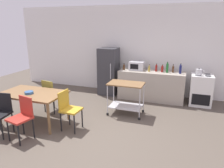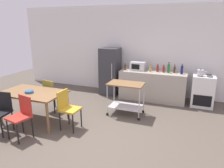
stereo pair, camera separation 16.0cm
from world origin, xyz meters
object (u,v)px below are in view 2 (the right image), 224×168
at_px(chair_olive, 52,93).
at_px(stove_oven, 203,91).
at_px(chair_red, 21,114).
at_px(bottle_wine, 164,69).
at_px(kettle, 200,73).
at_px(microwave, 138,66).
at_px(chair_mustard, 68,107).
at_px(bottle_hot_sauce, 158,69).
at_px(bottle_soy_sauce, 174,70).
at_px(bottle_vinegar, 169,68).
at_px(bottle_olive_oil, 182,70).
at_px(chair_black, 1,110).
at_px(fruit_bowl, 29,92).
at_px(refrigerator, 110,71).
at_px(bottle_soda, 150,69).
at_px(kitchen_cart, 126,93).
at_px(bottle_sesame_oil, 125,67).
at_px(dining_table, 33,95).

bearing_deg(chair_olive, stove_oven, -143.09).
height_order(chair_olive, chair_red, same).
bearing_deg(chair_olive, bottle_wine, -134.11).
bearing_deg(kettle, microwave, 174.94).
height_order(chair_mustard, kettle, kettle).
bearing_deg(bottle_hot_sauce, bottle_soy_sauce, 2.50).
bearing_deg(stove_oven, chair_mustard, -137.80).
height_order(chair_olive, microwave, microwave).
bearing_deg(bottle_vinegar, stove_oven, 0.92).
height_order(bottle_wine, bottle_vinegar, bottle_vinegar).
relative_size(chair_red, bottle_olive_oil, 2.99).
relative_size(chair_black, chair_olive, 1.00).
xyz_separation_m(stove_oven, fruit_bowl, (-3.85, -2.65, 0.33)).
distance_m(refrigerator, bottle_wine, 1.77).
height_order(chair_black, bottle_soda, bottle_soda).
xyz_separation_m(refrigerator, bottle_soda, (1.37, -0.14, 0.21)).
bearing_deg(chair_mustard, bottle_olive_oil, -39.60).
xyz_separation_m(chair_olive, bottle_soda, (2.27, 1.84, 0.47)).
relative_size(kitchen_cart, bottle_hot_sauce, 3.82).
relative_size(chair_olive, kettle, 3.71).
xyz_separation_m(bottle_sesame_oil, fruit_bowl, (-1.53, -2.57, -0.21)).
distance_m(chair_black, bottle_olive_oil, 4.77).
height_order(dining_table, bottle_wine, bottle_wine).
bearing_deg(bottle_sesame_oil, chair_olive, -129.27).
bearing_deg(refrigerator, bottle_soda, -5.86).
distance_m(dining_table, chair_mustard, 0.98).
distance_m(kitchen_cart, bottle_olive_oil, 1.90).
xyz_separation_m(bottle_sesame_oil, bottle_soy_sauce, (1.49, 0.13, 0.01)).
distance_m(bottle_sesame_oil, bottle_vinegar, 1.33).
relative_size(stove_oven, bottle_olive_oil, 3.09).
distance_m(chair_mustard, kettle, 3.74).
bearing_deg(bottle_soy_sauce, chair_black, -134.87).
bearing_deg(bottle_soy_sauce, chair_olive, -146.84).
bearing_deg(stove_oven, bottle_wine, -180.00).
distance_m(microwave, bottle_soy_sauce, 1.11).
distance_m(bottle_sesame_oil, bottle_soda, 0.79).
relative_size(bottle_hot_sauce, bottle_soy_sauce, 0.96).
relative_size(chair_black, fruit_bowl, 4.49).
distance_m(bottle_sesame_oil, bottle_wine, 1.18).
relative_size(chair_olive, stove_oven, 0.97).
bearing_deg(chair_olive, dining_table, 98.03).
xyz_separation_m(chair_mustard, chair_red, (-0.67, -0.68, 0.00)).
relative_size(kitchen_cart, microwave, 1.98).
bearing_deg(bottle_hot_sauce, bottle_soda, -158.87).
bearing_deg(chair_black, bottle_hot_sauce, 41.89).
bearing_deg(dining_table, refrigerator, 70.68).
bearing_deg(kitchen_cart, chair_black, -139.91).
distance_m(bottle_hot_sauce, bottle_soy_sauce, 0.50).
bearing_deg(bottle_olive_oil, chair_black, -137.40).
relative_size(stove_oven, bottle_soy_sauce, 3.69).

